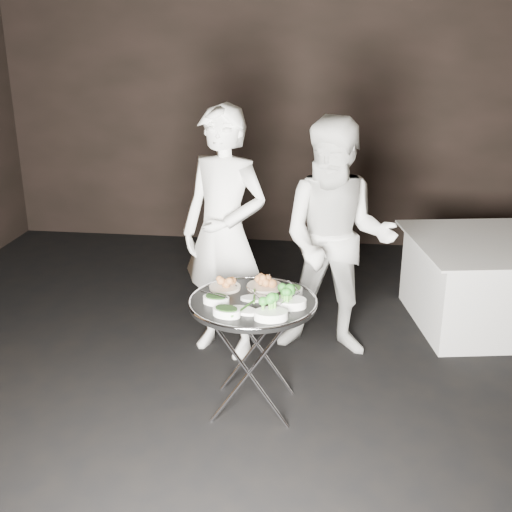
# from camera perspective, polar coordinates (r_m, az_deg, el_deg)

# --- Properties ---
(floor) EXTENTS (6.00, 7.00, 0.05)m
(floor) POSITION_cam_1_polar(r_m,az_deg,el_deg) (3.99, -1.73, -14.88)
(floor) COLOR black
(floor) RESTS_ON ground
(wall_back) EXTENTS (6.00, 0.05, 3.00)m
(wall_back) POSITION_cam_1_polar(r_m,az_deg,el_deg) (6.83, 2.80, 13.48)
(wall_back) COLOR black
(wall_back) RESTS_ON floor
(tray_stand) EXTENTS (0.48, 0.41, 0.70)m
(tray_stand) POSITION_cam_1_polar(r_m,az_deg,el_deg) (3.91, -0.28, -8.41)
(tray_stand) COLOR silver
(tray_stand) RESTS_ON floor
(serving_tray) EXTENTS (0.76, 0.76, 0.04)m
(serving_tray) POSITION_cam_1_polar(r_m,az_deg,el_deg) (3.77, -0.29, -4.15)
(serving_tray) COLOR black
(serving_tray) RESTS_ON tray_stand
(potato_plate_a) EXTENTS (0.19, 0.19, 0.07)m
(potato_plate_a) POSITION_cam_1_polar(r_m,az_deg,el_deg) (3.94, -2.78, -2.50)
(potato_plate_a) COLOR beige
(potato_plate_a) RESTS_ON serving_tray
(potato_plate_b) EXTENTS (0.22, 0.22, 0.08)m
(potato_plate_b) POSITION_cam_1_polar(r_m,az_deg,el_deg) (3.94, 0.75, -2.38)
(potato_plate_b) COLOR beige
(potato_plate_b) RESTS_ON serving_tray
(greens_bowl) EXTENTS (0.11, 0.11, 0.06)m
(greens_bowl) POSITION_cam_1_polar(r_m,az_deg,el_deg) (3.85, 3.33, -3.02)
(greens_bowl) COLOR silver
(greens_bowl) RESTS_ON serving_tray
(asparagus_plate_a) EXTENTS (0.17, 0.11, 0.03)m
(asparagus_plate_a) POSITION_cam_1_polar(r_m,az_deg,el_deg) (3.78, -0.16, -3.70)
(asparagus_plate_a) COLOR silver
(asparagus_plate_a) RESTS_ON serving_tray
(asparagus_plate_b) EXTENTS (0.20, 0.15, 0.04)m
(asparagus_plate_b) POSITION_cam_1_polar(r_m,az_deg,el_deg) (3.62, -1.11, -4.78)
(asparagus_plate_b) COLOR silver
(asparagus_plate_b) RESTS_ON serving_tray
(spinach_bowl_a) EXTENTS (0.17, 0.12, 0.06)m
(spinach_bowl_a) POSITION_cam_1_polar(r_m,az_deg,el_deg) (3.73, -3.56, -3.81)
(spinach_bowl_a) COLOR silver
(spinach_bowl_a) RESTS_ON serving_tray
(spinach_bowl_b) EXTENTS (0.18, 0.14, 0.07)m
(spinach_bowl_b) POSITION_cam_1_polar(r_m,az_deg,el_deg) (3.57, -2.65, -4.89)
(spinach_bowl_b) COLOR silver
(spinach_bowl_b) RESTS_ON serving_tray
(broccoli_bowl_a) EXTENTS (0.19, 0.14, 0.08)m
(broccoli_bowl_a) POSITION_cam_1_polar(r_m,az_deg,el_deg) (3.69, 3.03, -4.00)
(broccoli_bowl_a) COLOR silver
(broccoli_bowl_a) RESTS_ON serving_tray
(broccoli_bowl_b) EXTENTS (0.21, 0.17, 0.08)m
(broccoli_bowl_b) POSITION_cam_1_polar(r_m,az_deg,el_deg) (3.53, 1.34, -5.09)
(broccoli_bowl_b) COLOR silver
(broccoli_bowl_b) RESTS_ON serving_tray
(serving_utensils) EXTENTS (0.58, 0.44, 0.01)m
(serving_utensils) POSITION_cam_1_polar(r_m,az_deg,el_deg) (3.81, 0.09, -2.92)
(serving_utensils) COLOR silver
(serving_utensils) RESTS_ON serving_tray
(waiter_left) EXTENTS (0.76, 0.63, 1.77)m
(waiter_left) POSITION_cam_1_polar(r_m,az_deg,el_deg) (4.44, -2.84, 1.95)
(waiter_left) COLOR white
(waiter_left) RESTS_ON floor
(waiter_right) EXTENTS (0.87, 0.71, 1.70)m
(waiter_right) POSITION_cam_1_polar(r_m,az_deg,el_deg) (4.47, 7.18, 1.41)
(waiter_right) COLOR white
(waiter_right) RESTS_ON floor
(dining_table) EXTENTS (1.21, 1.21, 0.69)m
(dining_table) POSITION_cam_1_polar(r_m,az_deg,el_deg) (5.35, 19.93, -2.24)
(dining_table) COLOR silver
(dining_table) RESTS_ON floor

